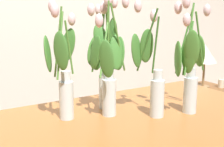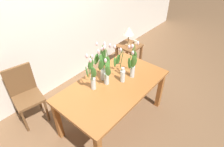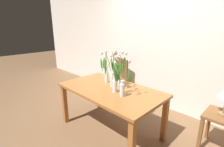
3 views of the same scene
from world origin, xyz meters
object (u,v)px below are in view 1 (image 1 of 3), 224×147
tulip_vase_2 (105,64)px  tulip_vase_3 (190,69)px  tulip_vase_0 (152,78)px  table_lamp (205,55)px  pillar_candle (221,83)px  tulip_vase_1 (63,75)px  dining_table (126,137)px  tulip_vase_4 (108,69)px  side_table (205,100)px

tulip_vase_2 → tulip_vase_3: bearing=-44.5°
tulip_vase_0 → table_lamp: (1.23, 0.76, -0.07)m
tulip_vase_3 → table_lamp: tulip_vase_3 is taller
tulip_vase_2 → pillar_candle: bearing=16.7°
tulip_vase_1 → pillar_candle: (1.77, 0.50, -0.36)m
dining_table → tulip_vase_0: size_ratio=2.89×
tulip_vase_0 → tulip_vase_4: tulip_vase_4 is taller
dining_table → pillar_candle: (1.52, 0.66, -0.06)m
tulip_vase_4 → pillar_candle: tulip_vase_4 is taller
tulip_vase_2 → side_table: tulip_vase_2 is taller
tulip_vase_3 → side_table: tulip_vase_3 is taller
dining_table → pillar_candle: size_ratio=21.33×
side_table → pillar_candle: (0.13, -0.06, 0.16)m
side_table → table_lamp: 0.42m
tulip_vase_4 → tulip_vase_0: bearing=-34.6°
tulip_vase_2 → tulip_vase_0: bearing=-58.2°
tulip_vase_1 → tulip_vase_0: bearing=-24.5°
dining_table → side_table: (1.38, 0.72, -0.22)m
tulip_vase_1 → tulip_vase_2: 0.25m
dining_table → tulip_vase_3: (0.30, -0.10, 0.31)m
side_table → tulip_vase_1: bearing=-161.1°
dining_table → tulip_vase_1: (-0.25, 0.16, 0.30)m
tulip_vase_2 → tulip_vase_4: 0.11m
tulip_vase_4 → side_table: 1.64m
dining_table → tulip_vase_1: size_ratio=2.89×
tulip_vase_1 → tulip_vase_3: tulip_vase_3 is taller
tulip_vase_1 → tulip_vase_3: size_ratio=0.97×
side_table → tulip_vase_2: bearing=-159.5°
tulip_vase_3 → table_lamp: size_ratio=1.44×
pillar_candle → tulip_vase_0: bearing=-154.0°
side_table → tulip_vase_3: bearing=-143.0°
pillar_candle → side_table: bearing=155.7°
tulip_vase_2 → pillar_candle: (1.52, 0.46, -0.39)m
table_lamp → tulip_vase_4: bearing=-155.7°
tulip_vase_0 → tulip_vase_4: bearing=145.4°
table_lamp → tulip_vase_0: bearing=-148.4°
tulip_vase_0 → tulip_vase_2: (-0.14, 0.22, 0.05)m
tulip_vase_1 → side_table: size_ratio=1.01×
table_lamp → tulip_vase_2: bearing=-158.5°
tulip_vase_4 → side_table: bearing=23.3°
tulip_vase_0 → tulip_vase_1: bearing=155.5°
tulip_vase_2 → tulip_vase_4: tulip_vase_2 is taller
tulip_vase_0 → tulip_vase_2: tulip_vase_2 is taller
dining_table → side_table: size_ratio=2.91×
tulip_vase_1 → pillar_candle: size_ratio=7.38×
tulip_vase_1 → tulip_vase_2: (0.25, 0.04, 0.02)m
tulip_vase_1 → tulip_vase_3: bearing=-24.8°
tulip_vase_1 → tulip_vase_4: 0.22m
tulip_vase_1 → side_table: bearing=18.9°
dining_table → tulip_vase_0: tulip_vase_0 is taller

